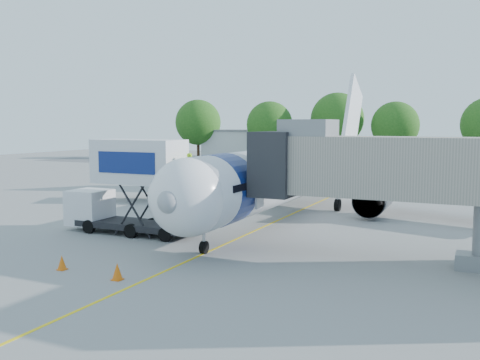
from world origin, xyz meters
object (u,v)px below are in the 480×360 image
at_px(aircraft, 296,172).
at_px(jet_bridge, 380,168).
at_px(catering_hiloader, 130,187).
at_px(ground_tug, 148,281).

distance_m(aircraft, jet_bridge, 13.77).
bearing_deg(aircraft, catering_hiloader, -119.40).
xyz_separation_m(aircraft, ground_tug, (1.66, -20.76, -2.19)).
bearing_deg(aircraft, ground_tug, -85.43).
bearing_deg(ground_tug, catering_hiloader, 148.22).
height_order(catering_hiloader, ground_tug, catering_hiloader).
bearing_deg(jet_bridge, catering_hiloader, -179.99).
relative_size(aircraft, ground_tug, 9.40).
height_order(jet_bridge, ground_tug, jet_bridge).
bearing_deg(catering_hiloader, jet_bridge, 0.01).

